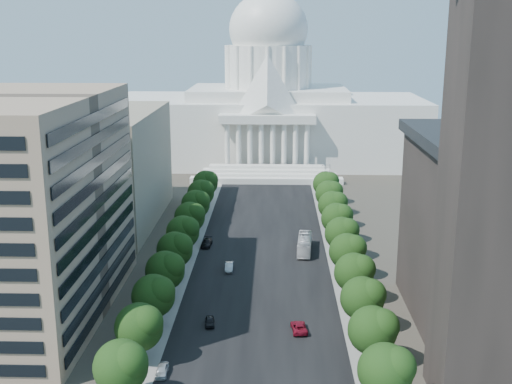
# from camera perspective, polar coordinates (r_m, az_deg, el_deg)

# --- Properties ---
(road_asphalt) EXTENTS (30.00, 260.00, 0.01)m
(road_asphalt) POSITION_cam_1_polar(r_m,az_deg,el_deg) (164.48, 0.65, -3.76)
(road_asphalt) COLOR black
(road_asphalt) RESTS_ON ground
(sidewalk_left) EXTENTS (8.00, 260.00, 0.02)m
(sidewalk_left) POSITION_cam_1_polar(r_m,az_deg,el_deg) (165.91, -5.94, -3.68)
(sidewalk_left) COLOR gray
(sidewalk_left) RESTS_ON ground
(sidewalk_right) EXTENTS (8.00, 260.00, 0.02)m
(sidewalk_right) POSITION_cam_1_polar(r_m,az_deg,el_deg) (165.24, 7.26, -3.80)
(sidewalk_right) COLOR gray
(sidewalk_right) RESTS_ON ground
(capitol) EXTENTS (120.00, 56.00, 73.00)m
(capitol) POSITION_cam_1_polar(r_m,az_deg,el_deg) (253.18, 1.08, 7.25)
(capitol) COLOR white
(capitol) RESTS_ON ground
(office_block_left_far) EXTENTS (38.00, 52.00, 30.00)m
(office_block_left_far) POSITION_cam_1_polar(r_m,az_deg,el_deg) (177.66, -14.96, 2.12)
(office_block_left_far) COLOR gray
(office_block_left_far) RESTS_ON ground
(tree_l_a) EXTENTS (7.79, 7.60, 9.97)m
(tree_l_a) POSITION_cam_1_polar(r_m,az_deg,el_deg) (92.25, -11.76, -14.86)
(tree_l_a) COLOR #33261C
(tree_l_a) RESTS_ON ground
(tree_l_b) EXTENTS (7.79, 7.60, 9.97)m
(tree_l_b) POSITION_cam_1_polar(r_m,az_deg,el_deg) (102.62, -10.21, -11.64)
(tree_l_b) COLOR #33261C
(tree_l_b) RESTS_ON ground
(tree_l_c) EXTENTS (7.79, 7.60, 9.97)m
(tree_l_c) POSITION_cam_1_polar(r_m,az_deg,el_deg) (113.31, -8.97, -9.01)
(tree_l_c) COLOR #33261C
(tree_l_c) RESTS_ON ground
(tree_l_d) EXTENTS (7.79, 7.60, 9.97)m
(tree_l_d) POSITION_cam_1_polar(r_m,az_deg,el_deg) (124.24, -7.96, -6.84)
(tree_l_d) COLOR #33261C
(tree_l_d) RESTS_ON ground
(tree_l_e) EXTENTS (7.79, 7.60, 9.97)m
(tree_l_e) POSITION_cam_1_polar(r_m,az_deg,el_deg) (135.36, -7.12, -5.02)
(tree_l_e) COLOR #33261C
(tree_l_e) RESTS_ON ground
(tree_l_f) EXTENTS (7.79, 7.60, 9.97)m
(tree_l_f) POSITION_cam_1_polar(r_m,az_deg,el_deg) (146.61, -6.42, -3.48)
(tree_l_f) COLOR #33261C
(tree_l_f) RESTS_ON ground
(tree_l_g) EXTENTS (7.79, 7.60, 9.97)m
(tree_l_g) POSITION_cam_1_polar(r_m,az_deg,el_deg) (157.97, -5.81, -2.15)
(tree_l_g) COLOR #33261C
(tree_l_g) RESTS_ON ground
(tree_l_h) EXTENTS (7.79, 7.60, 9.97)m
(tree_l_h) POSITION_cam_1_polar(r_m,az_deg,el_deg) (169.42, -5.29, -1.01)
(tree_l_h) COLOR #33261C
(tree_l_h) RESTS_ON ground
(tree_l_i) EXTENTS (7.79, 7.60, 9.97)m
(tree_l_i) POSITION_cam_1_polar(r_m,az_deg,el_deg) (180.94, -4.84, -0.01)
(tree_l_i) COLOR #33261C
(tree_l_i) RESTS_ON ground
(tree_l_j) EXTENTS (7.79, 7.60, 9.97)m
(tree_l_j) POSITION_cam_1_polar(r_m,az_deg,el_deg) (192.52, -4.44, 0.87)
(tree_l_j) COLOR #33261C
(tree_l_j) RESTS_ON ground
(tree_r_a) EXTENTS (7.79, 7.60, 9.97)m
(tree_r_a) POSITION_cam_1_polar(r_m,az_deg,el_deg) (91.25, 11.67, -15.20)
(tree_r_a) COLOR #33261C
(tree_r_a) RESTS_ON ground
(tree_r_b) EXTENTS (7.79, 7.60, 9.97)m
(tree_r_b) POSITION_cam_1_polar(r_m,az_deg,el_deg) (101.72, 10.52, -11.90)
(tree_r_b) COLOR #33261C
(tree_r_b) RESTS_ON ground
(tree_r_c) EXTENTS (7.79, 7.60, 9.97)m
(tree_r_c) POSITION_cam_1_polar(r_m,az_deg,el_deg) (112.50, 9.61, -9.22)
(tree_r_c) COLOR #33261C
(tree_r_c) RESTS_ON ground
(tree_r_d) EXTENTS (7.79, 7.60, 9.97)m
(tree_r_d) POSITION_cam_1_polar(r_m,az_deg,el_deg) (123.50, 8.87, -7.01)
(tree_r_d) COLOR #33261C
(tree_r_d) RESTS_ON ground
(tree_r_e) EXTENTS (7.79, 7.60, 9.97)m
(tree_r_e) POSITION_cam_1_polar(r_m,az_deg,el_deg) (134.67, 8.26, -5.16)
(tree_r_e) COLOR #33261C
(tree_r_e) RESTS_ON ground
(tree_r_f) EXTENTS (7.79, 7.60, 9.97)m
(tree_r_f) POSITION_cam_1_polar(r_m,az_deg,el_deg) (145.98, 7.74, -3.60)
(tree_r_f) COLOR #33261C
(tree_r_f) RESTS_ON ground
(tree_r_g) EXTENTS (7.79, 7.60, 9.97)m
(tree_r_g) POSITION_cam_1_polar(r_m,az_deg,el_deg) (157.38, 7.30, -2.26)
(tree_r_g) COLOR #33261C
(tree_r_g) RESTS_ON ground
(tree_r_h) EXTENTS (7.79, 7.60, 9.97)m
(tree_r_h) POSITION_cam_1_polar(r_m,az_deg,el_deg) (168.87, 6.93, -1.10)
(tree_r_h) COLOR #33261C
(tree_r_h) RESTS_ON ground
(tree_r_i) EXTENTS (7.79, 7.60, 9.97)m
(tree_r_i) POSITION_cam_1_polar(r_m,az_deg,el_deg) (180.43, 6.60, -0.09)
(tree_r_i) COLOR #33261C
(tree_r_i) RESTS_ON ground
(tree_r_j) EXTENTS (7.79, 7.60, 9.97)m
(tree_r_j) POSITION_cam_1_polar(r_m,az_deg,el_deg) (192.04, 6.31, 0.79)
(tree_r_j) COLOR #33261C
(tree_r_j) RESTS_ON ground
(streetlight_a) EXTENTS (2.61, 0.44, 9.00)m
(streetlight_a) POSITION_cam_1_polar(r_m,az_deg,el_deg) (90.30, 12.86, -16.07)
(streetlight_a) COLOR gray
(streetlight_a) RESTS_ON ground
(streetlight_b) EXTENTS (2.61, 0.44, 9.00)m
(streetlight_b) POSITION_cam_1_polar(r_m,az_deg,el_deg) (112.24, 10.45, -9.66)
(streetlight_b) COLOR gray
(streetlight_b) RESTS_ON ground
(streetlight_c) EXTENTS (2.61, 0.44, 9.00)m
(streetlight_c) POSITION_cam_1_polar(r_m,az_deg,el_deg) (135.25, 8.90, -5.38)
(streetlight_c) COLOR gray
(streetlight_c) RESTS_ON ground
(streetlight_d) EXTENTS (2.61, 0.44, 9.00)m
(streetlight_d) POSITION_cam_1_polar(r_m,az_deg,el_deg) (158.86, 7.82, -2.36)
(streetlight_d) COLOR gray
(streetlight_d) RESTS_ON ground
(streetlight_e) EXTENTS (2.61, 0.44, 9.00)m
(streetlight_e) POSITION_cam_1_polar(r_m,az_deg,el_deg) (182.84, 7.02, -0.12)
(streetlight_e) COLOR gray
(streetlight_e) RESTS_ON ground
(streetlight_f) EXTENTS (2.61, 0.44, 9.00)m
(streetlight_f) POSITION_cam_1_polar(r_m,az_deg,el_deg) (207.06, 6.41, 1.60)
(streetlight_f) COLOR gray
(streetlight_f) RESTS_ON ground
(car_dark_a) EXTENTS (2.03, 4.18, 1.37)m
(car_dark_a) POSITION_cam_1_polar(r_m,az_deg,el_deg) (116.00, -4.13, -11.42)
(car_dark_a) COLOR black
(car_dark_a) RESTS_ON ground
(car_silver) EXTENTS (1.87, 4.95, 1.61)m
(car_silver) POSITION_cam_1_polar(r_m,az_deg,el_deg) (140.27, -2.41, -6.67)
(car_silver) COLOR #9A9DA1
(car_silver) RESTS_ON ground
(car_red) EXTENTS (3.08, 5.68, 1.51)m
(car_red) POSITION_cam_1_polar(r_m,az_deg,el_deg) (113.83, 3.84, -11.90)
(car_red) COLOR maroon
(car_red) RESTS_ON ground
(car_dark_b) EXTENTS (2.59, 5.70, 1.62)m
(car_dark_b) POSITION_cam_1_polar(r_m,az_deg,el_deg) (155.71, -4.41, -4.55)
(car_dark_b) COLOR black
(car_dark_b) RESTS_ON ground
(car_parked) EXTENTS (1.79, 4.37, 1.48)m
(car_parked) POSITION_cam_1_polar(r_m,az_deg,el_deg) (101.82, -8.35, -15.41)
(car_parked) COLOR #B9BDC1
(car_parked) RESTS_ON ground
(city_bus) EXTENTS (4.03, 13.23, 3.63)m
(city_bus) POSITION_cam_1_polar(r_m,az_deg,el_deg) (151.73, 4.34, -4.65)
(city_bus) COLOR silver
(city_bus) RESTS_ON ground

